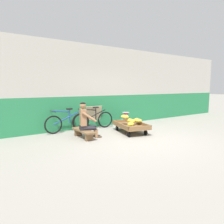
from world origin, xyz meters
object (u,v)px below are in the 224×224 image
at_px(bicycle_far_left, 93,120).
at_px(sign_board, 93,117).
at_px(bicycle_near_left, 67,122).
at_px(banana_cart, 131,126).
at_px(vendor_seated, 86,120).
at_px(weighing_scale, 126,116).
at_px(plastic_crate, 126,123).
at_px(low_bench, 83,132).
at_px(shopping_bag, 128,125).

distance_m(bicycle_far_left, sign_board, 0.29).
height_order(bicycle_near_left, sign_board, sign_board).
xyz_separation_m(banana_cart, vendor_seated, (-1.65, 0.22, 0.33)).
distance_m(bicycle_near_left, bicycle_far_left, 1.05).
relative_size(weighing_scale, sign_board, 0.34).
bearing_deg(plastic_crate, sign_board, 153.61).
bearing_deg(low_bench, vendor_seated, -16.89).
xyz_separation_m(banana_cart, low_bench, (-1.73, 0.25, -0.04)).
bearing_deg(shopping_bag, bicycle_near_left, 162.84).
xyz_separation_m(weighing_scale, bicycle_far_left, (-1.32, 0.34, -0.10)).
height_order(weighing_scale, bicycle_far_left, bicycle_far_left).
bearing_deg(shopping_bag, banana_cart, -120.67).
relative_size(weighing_scale, bicycle_near_left, 0.18).
height_order(vendor_seated, weighing_scale, vendor_seated).
bearing_deg(low_bench, bicycle_far_left, 48.22).
xyz_separation_m(weighing_scale, sign_board, (-1.20, 0.60, -0.02)).
bearing_deg(weighing_scale, bicycle_near_left, 170.71).
relative_size(low_bench, vendor_seated, 0.97).
relative_size(banana_cart, shopping_bag, 6.64).
bearing_deg(sign_board, low_bench, -128.92).
distance_m(bicycle_near_left, sign_board, 1.19).
relative_size(low_bench, shopping_bag, 4.60).
bearing_deg(sign_board, banana_cart, -67.07).
height_order(vendor_seated, sign_board, vendor_seated).
distance_m(weighing_scale, bicycle_near_left, 2.40).
height_order(bicycle_far_left, shopping_bag, bicycle_far_left).
distance_m(low_bench, bicycle_far_left, 1.44).
relative_size(plastic_crate, shopping_bag, 1.50).
distance_m(banana_cart, shopping_bag, 0.79).
xyz_separation_m(banana_cart, bicycle_far_left, (-0.78, 1.31, 0.11)).
distance_m(vendor_seated, shopping_bag, 2.14).
relative_size(plastic_crate, sign_board, 0.41).
height_order(low_bench, plastic_crate, plastic_crate).
bearing_deg(banana_cart, sign_board, 112.93).
relative_size(vendor_seated, sign_board, 1.31).
relative_size(plastic_crate, bicycle_far_left, 0.22).
height_order(banana_cart, weighing_scale, weighing_scale).
bearing_deg(bicycle_far_left, low_bench, -131.78).
bearing_deg(vendor_seated, shopping_bag, 12.41).
relative_size(weighing_scale, bicycle_far_left, 0.18).
bearing_deg(bicycle_far_left, weighing_scale, -14.45).
relative_size(vendor_seated, shopping_bag, 4.75).
bearing_deg(bicycle_near_left, weighing_scale, -9.29).
bearing_deg(weighing_scale, sign_board, 153.57).
bearing_deg(shopping_bag, low_bench, -168.72).
height_order(bicycle_near_left, bicycle_far_left, same).
bearing_deg(shopping_bag, plastic_crate, 65.47).
bearing_deg(vendor_seated, plastic_crate, 19.01).
bearing_deg(weighing_scale, shopping_bag, -114.61).
height_order(banana_cart, vendor_seated, vendor_seated).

